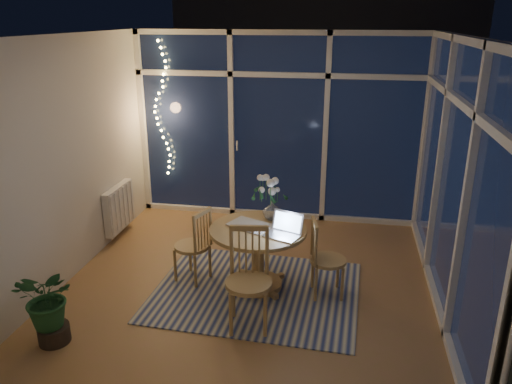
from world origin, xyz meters
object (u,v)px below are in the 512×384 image
at_px(dining_table, 258,258).
at_px(chair_front, 249,281).
at_px(chair_right, 328,258).
at_px(potted_plant, 50,305).
at_px(chair_left, 192,244).
at_px(flower_vase, 272,210).
at_px(laptop, 282,225).

distance_m(dining_table, chair_front, 0.75).
relative_size(chair_right, potted_plant, 1.12).
height_order(chair_left, flower_vase, flower_vase).
relative_size(chair_front, flower_vase, 4.67).
relative_size(chair_right, laptop, 2.54).
distance_m(chair_right, flower_vase, 0.79).
bearing_deg(chair_right, flower_vase, 53.65).
xyz_separation_m(chair_right, laptop, (-0.47, -0.13, 0.39)).
distance_m(dining_table, laptop, 0.56).
distance_m(chair_left, chair_right, 1.47).
bearing_deg(chair_front, potted_plant, -171.20).
distance_m(chair_front, potted_plant, 1.76).
bearing_deg(chair_left, chair_front, 64.92).
height_order(chair_right, laptop, laptop).
bearing_deg(flower_vase, chair_front, -93.43).
xyz_separation_m(chair_left, laptop, (1.01, -0.18, 0.38)).
distance_m(chair_right, chair_front, 0.99).
bearing_deg(dining_table, chair_left, 177.83).
xyz_separation_m(flower_vase, potted_plant, (-1.74, -1.54, -0.42)).
height_order(chair_left, chair_front, chair_front).
height_order(chair_left, chair_right, chair_left).
xyz_separation_m(dining_table, flower_vase, (0.11, 0.27, 0.45)).
relative_size(dining_table, potted_plant, 1.33).
height_order(dining_table, flower_vase, flower_vase).
relative_size(chair_left, chair_right, 1.01).
distance_m(chair_front, laptop, 0.70).
distance_m(dining_table, flower_vase, 0.53).
distance_m(dining_table, potted_plant, 2.07).
distance_m(dining_table, chair_left, 0.74).
height_order(chair_front, laptop, chair_front).
bearing_deg(laptop, potted_plant, -128.63).
xyz_separation_m(dining_table, chair_left, (-0.74, 0.03, 0.09)).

